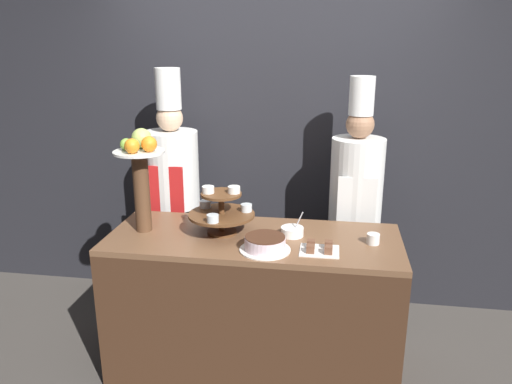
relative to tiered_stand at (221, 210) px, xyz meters
The scene contains 10 objects.
wall_back 1.07m from the tiered_stand, 78.61° to the left, with size 10.00×0.06×2.80m.
buffet_counter 0.63m from the tiered_stand, ahead, with size 1.76×0.70×0.91m.
tiered_stand is the anchor object (origin of this frame).
fruit_pedestal 0.55m from the tiered_stand, behind, with size 0.30×0.30×0.62m.
cake_round 0.38m from the tiered_stand, 36.51° to the right, with size 0.29×0.29×0.08m.
cup_white 0.91m from the tiered_stand, ahead, with size 0.07×0.07×0.06m.
cake_square_tray 0.64m from the tiered_stand, 17.23° to the right, with size 0.22×0.18×0.05m.
serving_bowl_far 0.45m from the tiered_stand, ahead, with size 0.14×0.14×0.16m.
chef_left 0.80m from the tiered_stand, 129.38° to the left, with size 0.39×0.39×1.85m.
chef_center_left 1.03m from the tiered_stand, 36.86° to the left, with size 0.37×0.37×1.81m.
Camera 1 is at (0.44, -2.40, 2.05)m, focal length 35.00 mm.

